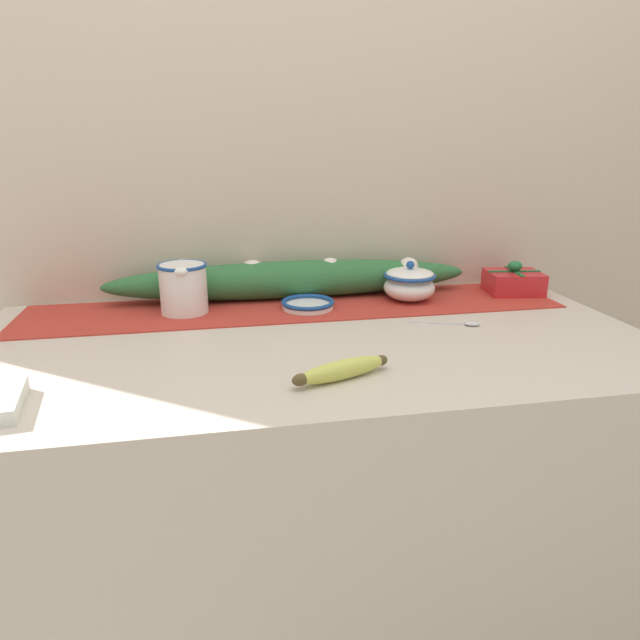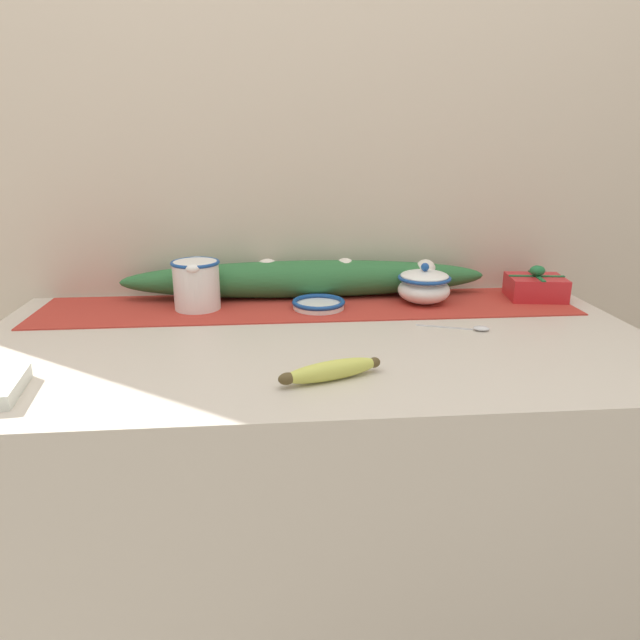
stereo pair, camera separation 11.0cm
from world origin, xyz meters
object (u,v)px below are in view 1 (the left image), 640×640
object	(u,v)px
sugar_bowl	(409,283)
gift_box	(513,282)
cream_pitcher	(183,286)
small_dish	(308,304)
banana	(342,370)
spoon	(466,323)

from	to	relation	value
sugar_bowl	gift_box	size ratio (longest dim) A/B	0.86
cream_pitcher	small_dish	bearing A→B (deg)	-4.91
small_dish	sugar_bowl	bearing A→B (deg)	5.11
cream_pitcher	sugar_bowl	size ratio (longest dim) A/B	1.04
sugar_bowl	small_dish	world-z (taller)	sugar_bowl
cream_pitcher	small_dish	size ratio (longest dim) A/B	1.05
cream_pitcher	banana	xyz separation A→B (m)	(0.27, -0.44, -0.05)
small_dish	banana	world-z (taller)	banana
cream_pitcher	gift_box	xyz separation A→B (m)	(0.83, 0.02, -0.03)
cream_pitcher	banana	world-z (taller)	cream_pitcher
gift_box	small_dish	bearing A→B (deg)	-175.75
cream_pitcher	sugar_bowl	xyz separation A→B (m)	(0.54, -0.00, -0.02)
small_dish	banana	distance (m)	0.41
banana	small_dish	bearing A→B (deg)	87.95
cream_pitcher	spoon	size ratio (longest dim) A/B	0.89
sugar_bowl	banana	world-z (taller)	sugar_bowl
small_dish	banana	bearing A→B (deg)	-92.05
sugar_bowl	small_dish	distance (m)	0.26
sugar_bowl	spoon	distance (m)	0.22
spoon	cream_pitcher	bearing A→B (deg)	-178.75
gift_box	cream_pitcher	bearing A→B (deg)	-178.87
spoon	gift_box	distance (m)	0.32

